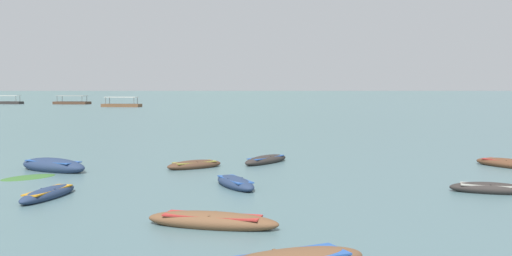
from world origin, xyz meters
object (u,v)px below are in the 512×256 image
Objects in this scene: ferry_1 at (72,103)px; rowboat_1 at (266,160)px; rowboat_12 at (48,194)px; ferry_0 at (122,105)px; rowboat_7 at (212,221)px; ferry_2 at (7,102)px; rowboat_4 at (53,166)px; rowboat_8 at (235,183)px; rowboat_3 at (194,165)px; rowboat_2 at (490,189)px; rowboat_11 at (510,164)px.

rowboat_1 is at bearing -65.65° from ferry_1.
rowboat_12 is 0.40× the size of ferry_0.
ferry_2 reaches higher than rowboat_7.
rowboat_4 is at bearing -70.60° from ferry_1.
rowboat_8 is 0.41× the size of ferry_2.
rowboat_3 is 0.88× the size of rowboat_12.
ferry_0 is at bearing 112.47° from rowboat_2.
ferry_1 is at bearing 111.41° from rowboat_7.
rowboat_2 is 12.61m from rowboat_7.
rowboat_3 is 7.42m from rowboat_4.
rowboat_4 is at bearing 164.77° from rowboat_2.
rowboat_7 reaches higher than rowboat_8.
rowboat_3 is 0.72× the size of rowboat_4.
rowboat_3 is at bearing -176.91° from rowboat_11.
ferry_1 is (-44.78, 127.17, 0.18)m from rowboat_4.
rowboat_11 is 153.38m from ferry_2.
rowboat_12 is (-21.92, -9.71, -0.02)m from rowboat_11.
ferry_2 is (-70.64, 126.57, 0.27)m from rowboat_3.
rowboat_11 is at bearing -60.93° from ferry_1.
ferry_2 is at bearing 148.42° from ferry_0.
rowboat_3 is at bearing 10.25° from rowboat_4.
rowboat_3 is at bearing -60.83° from ferry_2.
ferry_0 is at bearing 103.82° from rowboat_12.
ferry_1 is (-20.06, 23.02, -0.00)m from ferry_0.
ferry_0 is (-49.37, 101.88, 0.26)m from rowboat_11.
ferry_0 is (-34.50, 116.13, 0.26)m from rowboat_7.
rowboat_2 is 0.38× the size of ferry_2.
rowboat_4 is 0.52× the size of ferry_2.
rowboat_4 is at bearing 155.02° from rowboat_8.
rowboat_11 is at bearing -5.55° from rowboat_1.
rowboat_3 is 0.80× the size of rowboat_11.
rowboat_2 is 0.34× the size of ferry_1.
ferry_2 is at bearing 119.17° from rowboat_3.
ferry_0 reaches higher than rowboat_1.
ferry_1 is at bearing 114.35° from rowboat_1.
rowboat_12 is (-7.06, 4.54, -0.02)m from rowboat_7.
ferry_2 is at bearing 118.95° from rowboat_8.
rowboat_4 is 0.46× the size of ferry_1.
ferry_2 reaches higher than rowboat_8.
ferry_0 reaches higher than rowboat_3.
rowboat_1 is 15.62m from rowboat_7.
rowboat_7 is 121.15m from ferry_0.
rowboat_3 reaches higher than rowboat_12.
ferry_1 reaches higher than rowboat_11.
rowboat_8 is 16.23m from rowboat_11.
ferry_1 reaches higher than rowboat_4.
rowboat_1 is 4.47m from rowboat_3.
rowboat_1 reaches higher than rowboat_8.
rowboat_2 is 0.36× the size of ferry_0.
rowboat_8 is (0.18, 7.35, -0.01)m from rowboat_7.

